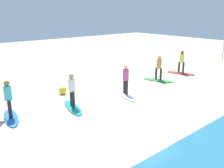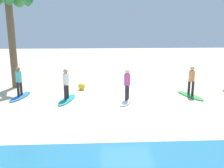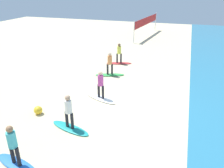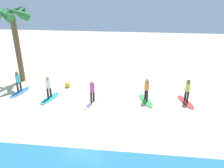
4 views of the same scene
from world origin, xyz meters
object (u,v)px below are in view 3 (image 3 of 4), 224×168
Objects in this scene: surfboard_teal at (70,128)px; surfboard_green at (110,75)px; surfboard_blue at (17,165)px; beach_ball at (38,110)px; surfer_blue at (12,143)px; volleyball_net at (146,22)px; surfer_green at (110,62)px; surfer_white at (101,83)px; surfboard_white at (101,98)px; surfer_teal at (68,109)px; surfer_red at (119,52)px; surfboard_red at (119,63)px.

surfboard_green is at bearing 107.73° from surfboard_teal.
surfboard_blue is 4.88× the size of beach_ball.
volleyball_net is at bearing 179.43° from surfer_blue.
surfer_green and surfer_white have the same top height.
surfboard_white is 1.00× the size of surfboard_teal.
surfer_teal and surfer_blue have the same top height.
surfer_green is 6.93m from surfer_teal.
surfer_green is at bearing 164.33° from beach_ball.
surfer_red and surfer_teal have the same top height.
surfboard_blue is (5.89, -1.04, 0.00)m from surfboard_white.
surfboard_white is at bearing -99.62° from surfboard_red.
surfer_blue is at bearing -1.94° from surfer_green.
surfer_blue is at bearing -79.51° from surfboard_white.
surfboard_green is at bearing 100.43° from surfboard_blue.
surfboard_white is (6.48, 0.85, -0.99)m from surfer_red.
surfboard_green is 9.59m from surfboard_blue.
surfer_white is 5.98m from surfer_blue.
beach_ball is (-3.34, -1.43, 0.17)m from surfboard_blue.
surfboard_blue is at bearing -1.94° from surfer_green.
surfboard_red is 9.71m from surfboard_teal.
surfer_blue reaches higher than surfboard_white.
surfer_white reaches higher than beach_ball.
surfboard_blue is 1.28× the size of surfer_blue.
surfboard_teal is 1.00× the size of surfboard_blue.
surfer_blue is 3.81× the size of beach_ball.
surfboard_teal is at bearing 0.00° from surfer_teal.
surfer_green is at bearing 107.73° from surfboard_teal.
surfer_red is 11.94m from volleyball_net.
volleyball_net is at bearing 179.77° from surfer_red.
surfboard_green is 1.00× the size of surfboard_teal.
volleyball_net reaches higher than surfer_red.
surfer_green reaches higher than beach_ball.
surfboard_green is at bearing -176.48° from surfer_teal.
surfboard_white is at bearing -99.01° from surfboard_green.
surfboard_green is (2.78, 0.13, -0.99)m from surfer_red.
surfboard_white is at bearing 169.98° from surfer_blue.
beach_ball is (-0.67, -2.18, 0.17)m from surfboard_teal.
surfboard_white is (3.70, 0.72, -0.99)m from surfer_green.
surfer_green is at bearing -104.36° from surfboard_red.
surfer_red is 0.78× the size of surfboard_green.
surfer_teal is 2.95m from surfboard_blue.
volleyball_net is at bearing 101.81° from surfboard_blue.
surfboard_white is 5.98m from surfboard_blue.
surfboard_green is 14.79m from volleyball_net.
volleyball_net is (-14.69, -0.08, 1.74)m from surfboard_green.
surfer_red reaches higher than surfboard_blue.
beach_ball is at bearing -4.55° from volleyball_net.
volleyball_net is at bearing -179.67° from surfer_green.
surfboard_teal is (3.22, -0.29, -0.99)m from surfer_white.
volleyball_net is at bearing 70.35° from surfboard_green.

